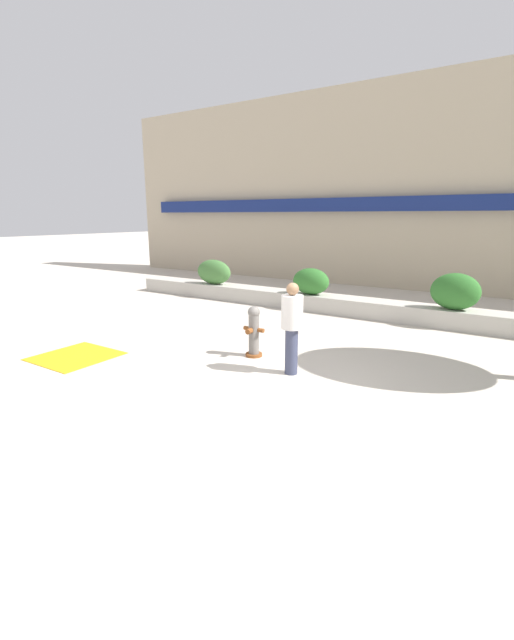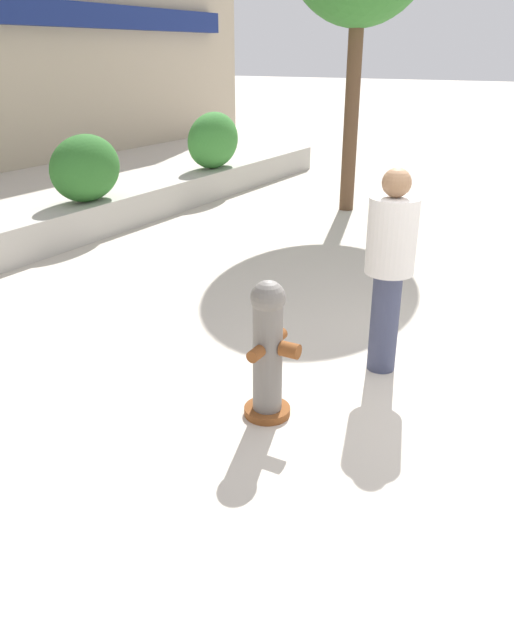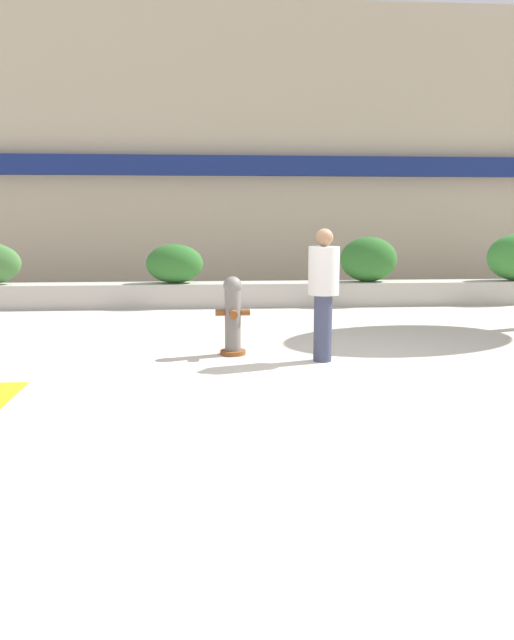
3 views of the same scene
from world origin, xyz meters
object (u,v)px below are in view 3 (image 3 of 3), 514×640
at_px(pedestrian, 323,286).
at_px(hedge_bush_2, 369,259).
at_px(fire_hydrant, 233,315).
at_px(hedge_bush_1, 175,264).

bearing_deg(pedestrian, hedge_bush_2, 69.69).
distance_m(fire_hydrant, pedestrian, 1.33).
xyz_separation_m(fire_hydrant, pedestrian, (1.16, -0.48, 0.44)).
bearing_deg(hedge_bush_1, pedestrian, -67.51).
bearing_deg(hedge_bush_1, hedge_bush_2, 0.00).
xyz_separation_m(hedge_bush_1, fire_hydrant, (1.04, -4.82, -0.36)).
relative_size(fire_hydrant, pedestrian, 0.62).
height_order(fire_hydrant, pedestrian, pedestrian).
height_order(hedge_bush_1, pedestrian, pedestrian).
relative_size(hedge_bush_1, hedge_bush_2, 0.97).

